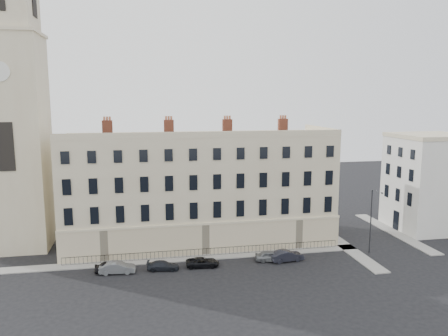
% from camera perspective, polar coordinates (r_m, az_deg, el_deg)
% --- Properties ---
extents(ground, '(160.00, 160.00, 0.00)m').
position_cam_1_polar(ground, '(52.82, 5.22, -13.00)').
color(ground, black).
rests_on(ground, ground).
extents(terrace, '(36.22, 12.22, 17.00)m').
position_cam_1_polar(terrace, '(60.73, -3.25, -2.65)').
color(terrace, beige).
rests_on(terrace, ground).
extents(church_tower, '(8.00, 8.13, 44.00)m').
position_cam_1_polar(church_tower, '(63.09, -25.98, 7.11)').
color(church_tower, beige).
rests_on(church_tower, ground).
extents(adjacent_building, '(10.00, 10.00, 14.00)m').
position_cam_1_polar(adjacent_building, '(73.21, 25.13, -1.88)').
color(adjacent_building, silver).
rests_on(adjacent_building, ground).
extents(pavement_terrace, '(48.00, 2.00, 0.12)m').
position_cam_1_polar(pavement_terrace, '(55.73, -6.40, -11.75)').
color(pavement_terrace, gray).
rests_on(pavement_terrace, ground).
extents(pavement_east_return, '(2.00, 24.00, 0.12)m').
position_cam_1_polar(pavement_east_return, '(64.28, 14.54, -9.13)').
color(pavement_east_return, gray).
rests_on(pavement_east_return, ground).
extents(pavement_adjacent, '(2.00, 20.00, 0.12)m').
position_cam_1_polar(pavement_adjacent, '(70.66, 21.25, -7.80)').
color(pavement_adjacent, gray).
rests_on(pavement_adjacent, ground).
extents(railings, '(35.00, 0.04, 0.96)m').
position_cam_1_polar(railings, '(56.35, -2.31, -10.93)').
color(railings, black).
rests_on(railings, ground).
extents(car_a, '(3.88, 1.78, 1.29)m').
position_cam_1_polar(car_a, '(53.22, -14.49, -12.35)').
color(car_a, black).
rests_on(car_a, ground).
extents(car_b, '(4.16, 1.69, 1.34)m').
position_cam_1_polar(car_b, '(52.64, -13.76, -12.53)').
color(car_b, slate).
rests_on(car_b, ground).
extents(car_c, '(3.90, 2.03, 1.08)m').
position_cam_1_polar(car_c, '(52.63, -7.98, -12.51)').
color(car_c, black).
rests_on(car_c, ground).
extents(car_d, '(4.07, 2.10, 1.10)m').
position_cam_1_polar(car_d, '(53.16, -2.82, -12.19)').
color(car_d, black).
rests_on(car_d, ground).
extents(car_e, '(4.01, 2.11, 1.30)m').
position_cam_1_polar(car_e, '(55.03, 6.10, -11.37)').
color(car_e, slate).
rests_on(car_e, ground).
extents(car_f, '(4.32, 1.94, 1.38)m').
position_cam_1_polar(car_f, '(55.26, 8.19, -11.28)').
color(car_f, black).
rests_on(car_f, ground).
extents(streetlamp, '(0.81, 1.72, 8.34)m').
position_cam_1_polar(streetlamp, '(59.38, 18.73, -6.25)').
color(streetlamp, '#2D2E32').
rests_on(streetlamp, ground).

